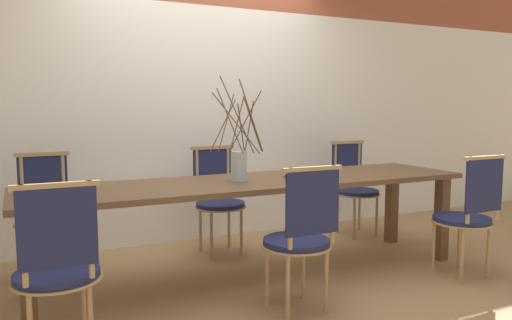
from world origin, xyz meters
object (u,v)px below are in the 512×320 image
(book_stack, at_px, (303,175))
(vase_centerpiece, at_px, (239,162))
(dining_table, at_px, (256,191))
(chair_far_center, at_px, (354,185))
(chair_near_center, at_px, (468,213))

(book_stack, bearing_deg, vase_centerpiece, 172.79)
(dining_table, xyz_separation_m, chair_far_center, (1.46, 0.72, -0.16))
(dining_table, relative_size, chair_near_center, 3.59)
(dining_table, bearing_deg, chair_near_center, -26.82)
(chair_near_center, xyz_separation_m, chair_far_center, (0.03, 1.44, 0.00))
(chair_near_center, relative_size, chair_far_center, 1.00)
(dining_table, bearing_deg, chair_far_center, 26.27)
(chair_near_center, height_order, chair_far_center, same)
(dining_table, height_order, vase_centerpiece, vase_centerpiece)
(dining_table, bearing_deg, book_stack, -11.57)
(chair_far_center, xyz_separation_m, book_stack, (-1.09, -0.79, 0.26))
(chair_near_center, bearing_deg, chair_far_center, 88.62)
(chair_near_center, distance_m, book_stack, 1.26)
(chair_near_center, bearing_deg, vase_centerpiece, 155.68)
(vase_centerpiece, height_order, book_stack, vase_centerpiece)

